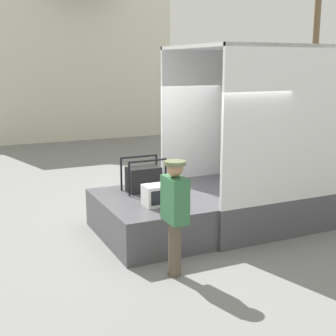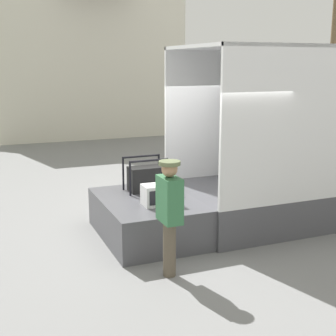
{
  "view_description": "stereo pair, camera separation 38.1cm",
  "coord_description": "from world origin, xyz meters",
  "px_view_note": "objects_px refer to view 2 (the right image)",
  "views": [
    {
      "loc": [
        -3.68,
        -7.05,
        2.91
      ],
      "look_at": [
        -0.47,
        -0.2,
        1.22
      ],
      "focal_mm": 50.0,
      "sensor_mm": 36.0,
      "label": 1
    },
    {
      "loc": [
        -3.33,
        -7.2,
        2.91
      ],
      "look_at": [
        -0.47,
        -0.2,
        1.22
      ],
      "focal_mm": 50.0,
      "sensor_mm": 36.0,
      "label": 2
    }
  ],
  "objects_px": {
    "worker_person": "(169,207)",
    "utility_pole": "(334,39)",
    "microwave": "(159,195)",
    "portable_generator": "(146,178)"
  },
  "relations": [
    {
      "from": "microwave",
      "to": "worker_person",
      "type": "height_order",
      "value": "worker_person"
    },
    {
      "from": "portable_generator",
      "to": "worker_person",
      "type": "height_order",
      "value": "worker_person"
    },
    {
      "from": "microwave",
      "to": "worker_person",
      "type": "xyz_separation_m",
      "value": [
        -0.3,
        -1.17,
        0.16
      ]
    },
    {
      "from": "utility_pole",
      "to": "worker_person",
      "type": "bearing_deg",
      "value": -138.1
    },
    {
      "from": "worker_person",
      "to": "utility_pole",
      "type": "bearing_deg",
      "value": 41.9
    },
    {
      "from": "microwave",
      "to": "portable_generator",
      "type": "distance_m",
      "value": 0.9
    },
    {
      "from": "portable_generator",
      "to": "worker_person",
      "type": "distance_m",
      "value": 2.1
    },
    {
      "from": "microwave",
      "to": "worker_person",
      "type": "distance_m",
      "value": 1.22
    },
    {
      "from": "worker_person",
      "to": "utility_pole",
      "type": "height_order",
      "value": "utility_pole"
    },
    {
      "from": "worker_person",
      "to": "utility_pole",
      "type": "xyz_separation_m",
      "value": [
        12.08,
        10.84,
        2.96
      ]
    }
  ]
}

